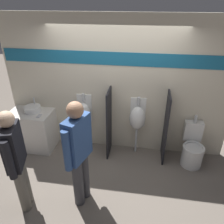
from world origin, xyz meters
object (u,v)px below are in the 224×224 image
at_px(person_in_vest, 16,159).
at_px(person_with_lanyard, 79,151).
at_px(sink_basin, 33,109).
at_px(urinal_near_counter, 83,114).
at_px(urinal_far, 137,118).
at_px(toilet, 192,149).
at_px(cell_phone, 39,116).

relative_size(person_in_vest, person_with_lanyard, 0.95).
bearing_deg(sink_basin, urinal_near_counter, 5.94).
xyz_separation_m(urinal_far, toilet, (1.09, -0.19, -0.49)).
bearing_deg(urinal_near_counter, person_in_vest, -107.73).
bearing_deg(sink_basin, cell_phone, -39.32).
xyz_separation_m(cell_phone, urinal_near_counter, (0.82, 0.28, -0.04)).
distance_m(cell_phone, person_in_vest, 1.37).
distance_m(person_in_vest, person_with_lanyard, 0.87).
height_order(urinal_near_counter, urinal_far, same).
distance_m(urinal_near_counter, urinal_far, 1.09).
relative_size(urinal_near_counter, toilet, 1.29).
relative_size(cell_phone, urinal_far, 0.11).
height_order(urinal_near_counter, person_in_vest, person_in_vest).
relative_size(cell_phone, toilet, 0.15).
height_order(urinal_near_counter, person_with_lanyard, person_with_lanyard).
distance_m(sink_basin, toilet, 3.27).
bearing_deg(urinal_near_counter, urinal_far, 0.00).
bearing_deg(person_in_vest, sink_basin, 0.98).
bearing_deg(toilet, sink_basin, 178.59).
xyz_separation_m(person_in_vest, person_with_lanyard, (0.84, 0.24, 0.04)).
bearing_deg(urinal_far, toilet, -9.69).
distance_m(sink_basin, urinal_far, 2.13).
xyz_separation_m(urinal_far, person_in_vest, (-1.61, -1.61, 0.11)).
distance_m(sink_basin, cell_phone, 0.28).
height_order(toilet, person_in_vest, person_in_vest).
height_order(sink_basin, person_in_vest, person_in_vest).
height_order(urinal_far, person_with_lanyard, person_with_lanyard).
xyz_separation_m(sink_basin, urinal_near_counter, (1.03, 0.11, -0.09)).
xyz_separation_m(toilet, person_with_lanyard, (-1.87, -1.19, 0.65)).
bearing_deg(person_in_vest, urinal_far, -62.89).
relative_size(urinal_near_counter, person_with_lanyard, 0.70).
distance_m(urinal_near_counter, person_in_vest, 1.70).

